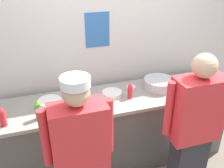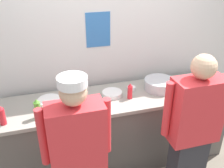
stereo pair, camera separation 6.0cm
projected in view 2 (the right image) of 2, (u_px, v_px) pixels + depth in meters
The scene contains 14 objects.
wall_back at pixel (106, 39), 3.00m from camera, with size 4.30×0.11×2.94m.
prep_counter at pixel (117, 130), 3.07m from camera, with size 2.74×0.66×0.94m.
chef_near_left at pixel (78, 158), 2.10m from camera, with size 0.59×0.24×1.61m.
chef_center at pixel (192, 132), 2.39m from camera, with size 0.61×0.24×1.66m.
plate_stack_front at pixel (50, 103), 2.66m from camera, with size 0.25×0.25×0.08m.
plate_stack_rear at pixel (112, 94), 2.87m from camera, with size 0.23×0.23×0.05m.
mixing_bowl_steel at pixel (160, 84), 3.00m from camera, with size 0.37×0.37×0.12m, color #B7BABF.
sheet_tray at pixel (68, 104), 2.70m from camera, with size 0.45×0.29×0.02m, color #B7BABF.
squeeze_bottle_primary at pixel (130, 91), 2.78m from camera, with size 0.05×0.05×0.19m.
squeeze_bottle_secondary at pixel (38, 109), 2.44m from camera, with size 0.06×0.06×0.21m.
squeeze_bottle_spare at pixel (2, 115), 2.35m from camera, with size 0.06×0.06×0.20m.
ramekin_green_sauce at pixel (189, 77), 3.25m from camera, with size 0.10×0.10×0.05m.
ramekin_red_sauce at pixel (131, 88), 2.99m from camera, with size 0.10×0.10×0.04m.
deli_cup at pixel (180, 82), 3.08m from camera, with size 0.09×0.09×0.08m, color white.
Camera 2 is at (-0.75, -2.00, 2.37)m, focal length 40.36 mm.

